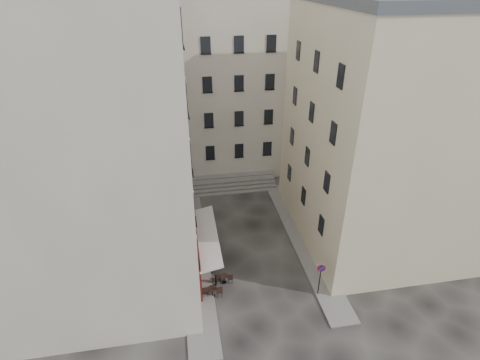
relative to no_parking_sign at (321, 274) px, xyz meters
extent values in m
plane|color=black|center=(-3.66, 3.13, -1.96)|extent=(90.00, 90.00, 0.00)
cube|color=slate|center=(-8.16, 7.13, -1.90)|extent=(2.00, 22.00, 0.12)
cube|color=slate|center=(0.84, 6.13, -1.90)|extent=(2.00, 18.00, 0.12)
cube|color=#BCB1A1|center=(-14.16, 6.13, 8.04)|extent=(12.00, 16.00, 20.00)
cube|color=beige|center=(6.84, 6.63, 7.04)|extent=(12.00, 14.00, 18.00)
cube|color=#BCB1A1|center=(-4.66, 22.13, 7.04)|extent=(18.00, 10.00, 18.00)
cube|color=#44090A|center=(-8.08, 4.13, -0.21)|extent=(0.25, 7.00, 3.50)
cube|color=black|center=(-8.04, 4.13, -0.56)|extent=(0.06, 3.85, 2.00)
cube|color=silver|center=(-7.26, 4.13, 0.99)|extent=(1.58, 7.30, 0.41)
cube|color=slate|center=(-3.66, 15.03, -1.86)|extent=(9.00, 1.80, 0.20)
cube|color=slate|center=(-3.66, 15.48, -1.66)|extent=(9.00, 1.80, 0.20)
cube|color=slate|center=(-3.66, 15.93, -1.46)|extent=(9.00, 1.80, 0.20)
cube|color=slate|center=(-3.66, 16.38, -1.26)|extent=(9.00, 1.80, 0.20)
cylinder|color=black|center=(-6.91, 2.13, -1.51)|extent=(0.10, 0.10, 0.90)
sphere|color=black|center=(-6.91, 2.13, -1.04)|extent=(0.12, 0.12, 0.12)
cylinder|color=black|center=(-6.91, 5.63, -1.51)|extent=(0.10, 0.10, 0.90)
sphere|color=black|center=(-6.91, 5.63, -1.04)|extent=(0.12, 0.12, 0.12)
cylinder|color=black|center=(-6.91, 9.13, -1.51)|extent=(0.10, 0.10, 0.90)
sphere|color=black|center=(-6.91, 9.13, -1.04)|extent=(0.12, 0.12, 0.12)
cylinder|color=black|center=(0.00, 0.01, -0.60)|extent=(0.07, 0.07, 2.73)
cylinder|color=red|center=(0.00, 0.00, 0.49)|extent=(0.62, 0.15, 0.63)
cylinder|color=navy|center=(0.00, -0.02, 0.49)|extent=(0.45, 0.13, 0.46)
cube|color=red|center=(0.00, -0.05, 0.49)|extent=(0.37, 0.10, 0.37)
cylinder|color=black|center=(-7.26, 1.07, -1.89)|extent=(0.39, 0.39, 0.02)
cylinder|color=black|center=(-7.26, 1.07, -1.53)|extent=(0.05, 0.05, 0.75)
cylinder|color=black|center=(-7.26, 1.07, -1.19)|extent=(0.64, 0.64, 0.04)
cube|color=black|center=(-6.78, 1.07, -1.48)|extent=(0.41, 0.41, 0.97)
cube|color=black|center=(-7.75, 1.17, -1.48)|extent=(0.41, 0.41, 0.97)
cylinder|color=black|center=(-6.27, 2.24, -1.90)|extent=(0.34, 0.34, 0.02)
cylinder|color=black|center=(-6.27, 2.24, -1.59)|extent=(0.05, 0.05, 0.65)
cylinder|color=black|center=(-6.27, 2.24, -1.29)|extent=(0.56, 0.56, 0.04)
cube|color=black|center=(-5.85, 2.24, -1.54)|extent=(0.35, 0.35, 0.84)
cube|color=black|center=(-6.69, 2.33, -1.54)|extent=(0.35, 0.35, 0.84)
cylinder|color=black|center=(-7.03, 4.75, -1.89)|extent=(0.37, 0.37, 0.02)
cylinder|color=black|center=(-7.03, 4.75, -1.55)|extent=(0.05, 0.05, 0.72)
cylinder|color=black|center=(-7.03, 4.75, -1.22)|extent=(0.62, 0.62, 0.04)
cube|color=black|center=(-6.56, 4.75, -1.50)|extent=(0.39, 0.39, 0.93)
cube|color=black|center=(-7.49, 4.85, -1.50)|extent=(0.39, 0.39, 0.93)
cylinder|color=black|center=(-7.01, 6.09, -1.89)|extent=(0.37, 0.37, 0.02)
cylinder|color=black|center=(-7.01, 6.09, -1.56)|extent=(0.05, 0.05, 0.71)
cylinder|color=black|center=(-7.01, 6.09, -1.23)|extent=(0.61, 0.61, 0.04)
cube|color=black|center=(-6.56, 6.09, -1.51)|extent=(0.39, 0.39, 0.91)
cube|color=black|center=(-7.47, 6.20, -1.51)|extent=(0.39, 0.39, 0.91)
cylinder|color=black|center=(-6.87, 6.87, -1.89)|extent=(0.36, 0.36, 0.02)
cylinder|color=black|center=(-6.87, 6.87, -1.56)|extent=(0.05, 0.05, 0.70)
cylinder|color=black|center=(-6.87, 6.87, -1.24)|extent=(0.60, 0.60, 0.04)
cube|color=black|center=(-6.42, 6.87, -1.51)|extent=(0.38, 0.38, 0.90)
cube|color=black|center=(-7.32, 6.97, -1.51)|extent=(0.38, 0.38, 0.90)
imported|color=#222228|center=(-6.41, 6.14, -1.18)|extent=(0.58, 0.39, 1.56)
camera|label=1|loc=(-8.56, -17.67, 17.82)|focal=28.00mm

